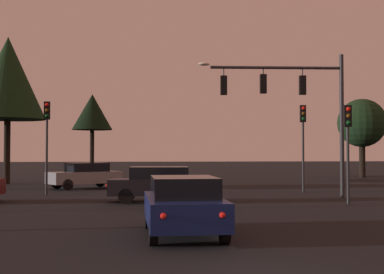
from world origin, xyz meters
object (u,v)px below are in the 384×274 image
Objects in this scene: traffic_signal_mast_arm at (295,98)px; tree_right_cluster at (362,123)px; traffic_light_far_side at (47,129)px; traffic_light_corner_left at (303,131)px; car_nearside_lane at (183,205)px; car_far_lane at (85,175)px; traffic_light_corner_right at (348,134)px; tree_behind_sign at (92,113)px; tree_center_horizon at (8,78)px; car_crossing_right at (162,184)px.

traffic_signal_mast_arm is 21.72m from tree_right_cluster.
traffic_light_far_side is 0.70× the size of tree_right_cluster.
traffic_signal_mast_arm reaches higher than traffic_light_corner_left.
car_nearside_lane is 0.93× the size of car_far_lane.
traffic_signal_mast_arm reaches higher than car_nearside_lane.
traffic_signal_mast_arm is at bearing 111.54° from traffic_light_corner_right.
tree_center_horizon is (-5.04, -6.79, 1.77)m from tree_behind_sign.
tree_right_cluster is (21.97, 11.07, 3.79)m from car_far_lane.
tree_center_horizon is at bearing 139.44° from car_far_lane.
tree_behind_sign is at bearing 127.94° from traffic_light_corner_left.
tree_center_horizon reaches higher than traffic_light_corner_left.
traffic_light_corner_right is 8.08m from car_crossing_right.
car_far_lane is (-4.15, 8.75, -0.00)m from car_crossing_right.
traffic_signal_mast_arm is 1.00× the size of tree_behind_sign.
traffic_light_far_side is at bearing 166.60° from traffic_signal_mast_arm.
traffic_signal_mast_arm is 0.69× the size of tree_center_horizon.
car_nearside_lane and car_crossing_right have the same top height.
traffic_light_corner_left is 18.51m from tree_right_cluster.
tree_center_horizon is 28.46m from tree_right_cluster.
traffic_light_corner_left is 0.67× the size of tree_behind_sign.
tree_right_cluster is at bearing -1.47° from tree_behind_sign.
tree_center_horizon is (-9.99, 22.63, 6.35)m from car_nearside_lane.
traffic_light_corner_left reaches higher than car_far_lane.
traffic_light_far_side is at bearing -107.66° from car_far_lane.
traffic_light_corner_left is at bearing -123.30° from tree_right_cluster.
traffic_light_corner_right is 25.51m from tree_behind_sign.
car_crossing_right is at bearing -37.07° from traffic_light_far_side.
traffic_light_corner_right is at bearing -41.43° from tree_center_horizon.
traffic_light_corner_left is at bearing 60.69° from car_nearside_lane.
tree_behind_sign is (-12.38, 22.17, 2.47)m from traffic_light_corner_right.
traffic_signal_mast_arm is at bearing 59.24° from car_nearside_lane.
traffic_light_corner_left is 20.41m from tree_behind_sign.
traffic_light_corner_right is at bearing -68.46° from traffic_signal_mast_arm.
traffic_signal_mast_arm is 1.65× the size of car_nearside_lane.
traffic_light_far_side is (-11.94, 2.85, -1.42)m from traffic_signal_mast_arm.
tree_center_horizon is at bearing -167.34° from tree_right_cluster.
traffic_signal_mast_arm is 1.03× the size of tree_right_cluster.
traffic_light_corner_right is at bearing -115.36° from tree_right_cluster.
car_nearside_lane is at bearing -76.36° from car_far_lane.
tree_behind_sign is 8.64m from tree_center_horizon.
tree_behind_sign is (-4.79, 20.40, 4.58)m from car_crossing_right.
tree_center_horizon reaches higher than tree_behind_sign.
traffic_light_corner_right reaches higher than car_nearside_lane.
tree_right_cluster reaches higher than traffic_light_corner_left.
traffic_light_far_side is (-13.28, -0.17, 0.03)m from traffic_light_corner_left.
tree_behind_sign is at bearing 53.44° from tree_center_horizon.
traffic_signal_mast_arm is at bearing -13.40° from traffic_light_far_side.
tree_right_cluster is (10.13, 15.43, 1.31)m from traffic_light_corner_left.
car_crossing_right is 0.71× the size of tree_right_cluster.
traffic_light_corner_left is 0.99× the size of traffic_light_far_side.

